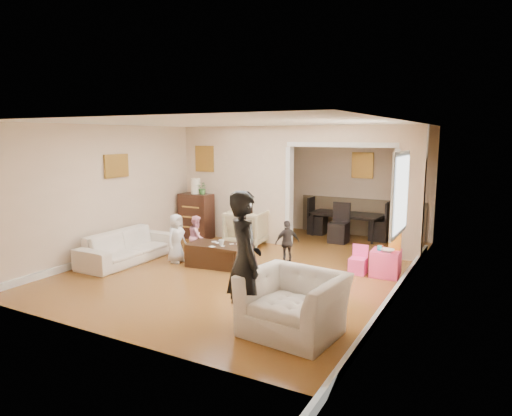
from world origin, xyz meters
The scene contains 27 objects.
floor centered at (0.00, 0.00, 0.00)m, with size 7.00×7.00×0.00m, color #AB712C.
partition_left centered at (-1.38, 1.80, 1.30)m, with size 2.75×0.18×2.60m, color beige.
partition_right centered at (2.48, 1.80, 1.30)m, with size 0.55×0.18×2.60m, color beige.
partition_header centered at (1.10, 1.80, 2.42)m, with size 2.22×0.18×0.35m, color beige.
window_pane centered at (2.73, -0.40, 1.55)m, with size 0.03×0.95×1.10m, color white.
framed_art_partition centered at (-2.20, 1.70, 1.85)m, with size 0.45×0.03×0.55m, color brown.
framed_art_sofa_wall centered at (-2.71, -0.60, 1.80)m, with size 0.03×0.55×0.40m, color brown.
framed_art_alcove centered at (1.10, 3.44, 1.70)m, with size 0.45×0.03×0.55m, color brown.
sofa centered at (-2.20, -0.91, 0.29)m, with size 2.00×0.78×0.58m, color white.
armchair_back centered at (-0.86, 1.38, 0.38)m, with size 0.82×0.85×0.77m, color tan.
armchair_front centered at (1.89, -2.33, 0.37)m, with size 1.15×1.00×0.74m, color white.
dresser centered at (-2.25, 1.38, 0.52)m, with size 0.76×0.43×1.05m, color #381C10.
table_lamp centered at (-2.25, 1.38, 1.23)m, with size 0.22×0.22×0.36m, color #FFF1CF.
potted_plant centered at (-2.05, 1.38, 1.19)m, with size 0.26×0.23×0.29m, color #3C7032.
coffee_table centered at (-0.48, -0.36, 0.21)m, with size 1.11×0.56×0.42m, color #371E11.
coffee_cup centered at (-0.38, -0.41, 0.47)m, with size 0.11×0.11×0.10m, color silver.
play_table centered at (2.36, 0.52, 0.23)m, with size 0.47×0.47×0.45m, color #FE4280.
cereal_box centered at (2.48, 0.62, 0.60)m, with size 0.20×0.07×0.30m, color yellow.
cyan_cup centered at (2.26, 0.47, 0.49)m, with size 0.08×0.08×0.08m, color #26ADBF.
toy_block centered at (2.24, 0.64, 0.48)m, with size 0.08×0.06×0.05m, color red.
play_bowl centered at (2.41, 0.40, 0.48)m, with size 0.22×0.22×0.06m, color white.
dining_table centered at (0.87, 3.15, 0.29)m, with size 1.67×0.93×0.59m, color black.
adult_person centered at (1.33, -2.53, 0.87)m, with size 0.64×0.42×1.75m, color black.
child_kneel_a centered at (-1.33, -0.51, 0.47)m, with size 0.46×0.30×0.93m, color white.
child_kneel_b centered at (-1.18, -0.06, 0.42)m, with size 0.41×0.32×0.84m, color pink.
child_toddler centered at (0.57, 0.39, 0.41)m, with size 0.49×0.20×0.83m, color black.
craft_papers centered at (-0.42, -0.33, 0.42)m, with size 0.62×0.52×0.00m.
Camera 1 is at (3.99, -7.13, 2.39)m, focal length 31.69 mm.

